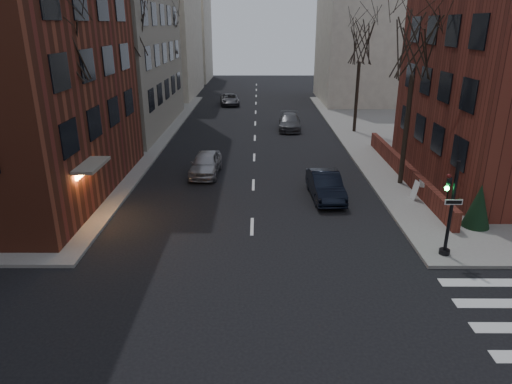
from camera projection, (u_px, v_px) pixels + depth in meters
low_wall_right at (404, 170)px, 28.07m from camera, size 0.35×16.00×1.00m
building_distant_la at (141, 25)px, 59.05m from camera, size 14.00×16.00×18.00m
building_distant_ra at (381, 34)px, 54.57m from camera, size 14.00×14.00×16.00m
building_distant_lb at (178, 37)px, 75.68m from camera, size 10.00×12.00×14.00m
traffic_signal at (449, 215)px, 18.26m from camera, size 0.76×0.44×4.00m
tree_left_a at (59, 38)px, 20.75m from camera, size 4.18×4.18×10.26m
tree_left_b at (129, 27)px, 31.85m from camera, size 4.40×4.40×10.80m
tree_left_c at (167, 35)px, 45.29m from camera, size 3.96×3.96×9.72m
tree_right_a at (416, 45)px, 24.58m from camera, size 3.96×3.96×9.72m
tree_right_b at (361, 43)px, 37.86m from camera, size 3.74×3.74×9.18m
streetlamp_near at (128, 103)px, 29.72m from camera, size 0.36×0.36×6.28m
streetlamp_far at (179, 72)px, 48.48m from camera, size 0.36×0.36×6.28m
parked_sedan at (325, 185)px, 25.10m from camera, size 1.81×4.52×1.46m
car_lane_silver at (206, 164)px, 29.04m from camera, size 1.98×4.40×1.47m
car_lane_gray at (289, 122)px, 41.54m from camera, size 2.18×4.86×1.38m
car_lane_far at (230, 99)px, 54.23m from camera, size 2.63×4.82×1.28m
sandwich_board at (419, 190)px, 24.59m from camera, size 0.50×0.67×1.03m
evergreen_shrub at (479, 206)px, 21.08m from camera, size 1.30×1.30×2.08m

